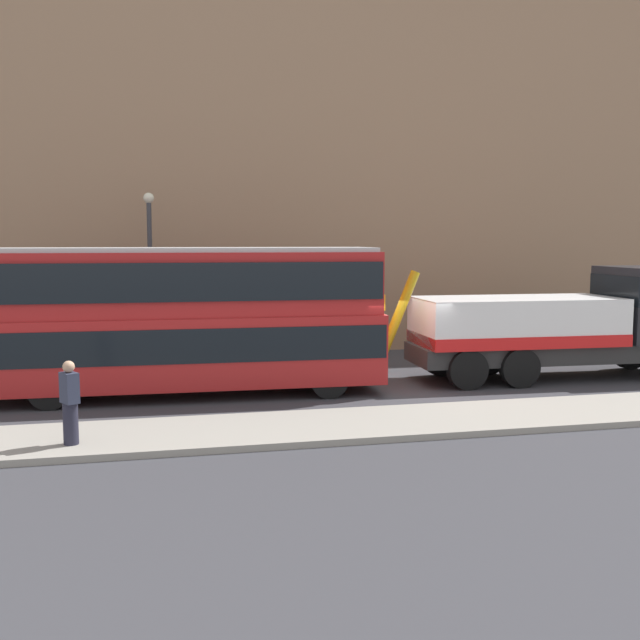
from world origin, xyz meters
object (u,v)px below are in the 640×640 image
object	(u,v)px
double_decker_bus	(181,315)
pedestrian_onlooker	(70,404)
recovery_tow_truck	(570,322)
street_lamp	(150,264)

from	to	relation	value
double_decker_bus	pedestrian_onlooker	xyz separation A→B (m)	(-2.42, -4.96, -1.25)
recovery_tow_truck	street_lamp	distance (m)	13.73
recovery_tow_truck	street_lamp	xyz separation A→B (m)	(-12.57, 5.24, 1.71)
double_decker_bus	street_lamp	size ratio (longest dim) A/B	1.91
pedestrian_onlooker	street_lamp	size ratio (longest dim) A/B	0.29
double_decker_bus	pedestrian_onlooker	distance (m)	5.66
double_decker_bus	pedestrian_onlooker	bearing A→B (deg)	-113.92
pedestrian_onlooker	double_decker_bus	bearing A→B (deg)	33.94
double_decker_bus	street_lamp	bearing A→B (deg)	100.53
recovery_tow_truck	street_lamp	bearing A→B (deg)	159.48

